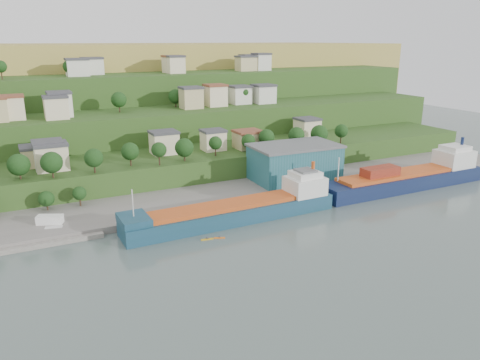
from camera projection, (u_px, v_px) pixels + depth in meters
ground at (244, 232)px, 128.07m from camera, size 500.00×500.00×0.00m
quay at (259, 193)px, 160.59m from camera, size 220.00×26.00×4.00m
pebble_beach at (21, 239)px, 123.58m from camera, size 40.00×18.00×2.40m
hillside at (114, 130)px, 272.78m from camera, size 360.00×210.96×96.00m
cargo_ship_near at (239, 211)px, 135.77m from camera, size 64.49×11.41×16.53m
cargo_ship_far at (409, 180)px, 165.73m from camera, size 66.68×11.12×18.12m
warehouse at (295, 162)px, 167.58m from camera, size 31.59×19.98×12.80m
caravan at (50, 221)px, 128.27m from camera, size 7.38×5.39×3.18m
dinghy at (54, 228)px, 126.10m from camera, size 4.80×2.69×0.91m
kayak_orange at (220, 237)px, 123.92m from camera, size 2.93×1.63×0.74m
kayak_yellow at (207, 239)px, 123.03m from camera, size 3.42×1.02×0.84m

